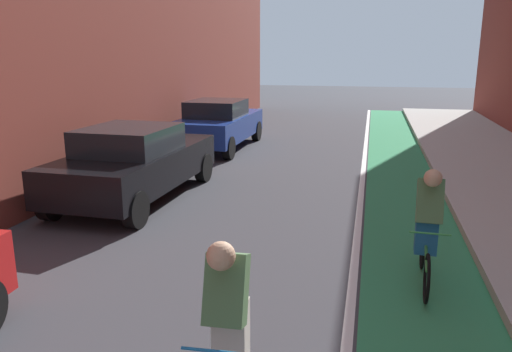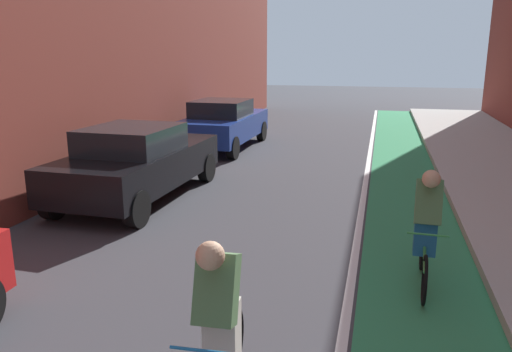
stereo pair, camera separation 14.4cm
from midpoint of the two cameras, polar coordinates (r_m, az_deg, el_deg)
ground_plane at (r=8.38m, az=-2.72°, el=-6.87°), size 77.50×77.50×0.00m
bike_lane_paint at (r=10.02m, az=16.45°, el=-3.93°), size 1.60×35.23×0.00m
lane_divider_stripe at (r=9.99m, az=11.29°, el=-3.66°), size 0.12×35.23×0.00m
parked_sedan_black at (r=10.58m, az=-14.00°, el=1.57°), size 2.02×4.50×1.53m
parked_sedan_blue at (r=15.92m, az=-4.53°, el=5.96°), size 1.92×4.41×1.53m
cyclist_mid at (r=4.24m, az=-4.21°, el=-16.77°), size 0.48×1.72×1.62m
cyclist_trailing at (r=6.81m, az=18.36°, el=-5.02°), size 0.48×1.67×1.59m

